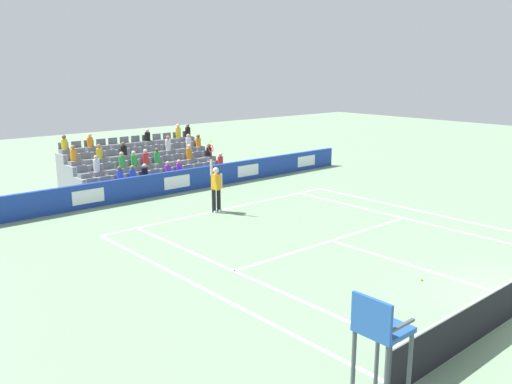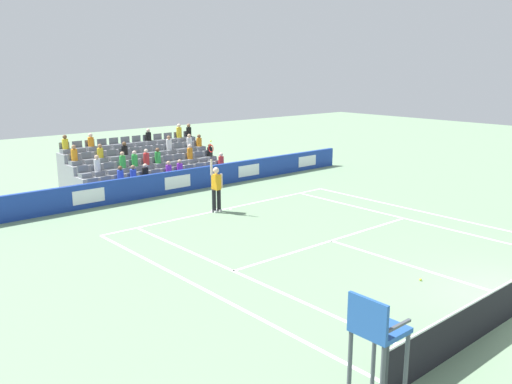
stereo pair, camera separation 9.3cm
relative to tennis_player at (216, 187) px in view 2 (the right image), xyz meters
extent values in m
cube|color=white|center=(-0.65, -0.09, -0.99)|extent=(10.97, 0.10, 0.01)
cube|color=white|center=(-0.65, 5.40, -0.99)|extent=(8.23, 0.10, 0.01)
cube|color=white|center=(-0.65, 8.60, -0.99)|extent=(0.10, 6.40, 0.01)
cube|color=white|center=(3.46, 5.86, -0.99)|extent=(0.10, 11.89, 0.01)
cube|color=white|center=(-4.77, 5.86, -0.99)|extent=(0.10, 11.89, 0.01)
cube|color=white|center=(4.83, 5.86, -0.99)|extent=(0.10, 11.89, 0.01)
cube|color=white|center=(-6.14, 5.86, -0.99)|extent=(0.10, 11.89, 0.01)
cube|color=white|center=(-0.65, 0.01, -0.99)|extent=(0.10, 0.20, 0.01)
cube|color=#193899|center=(-0.65, -3.89, -0.49)|extent=(21.09, 0.20, 1.00)
cube|color=white|center=(-9.09, -3.78, -0.49)|extent=(1.35, 0.01, 0.56)
cube|color=white|center=(-4.87, -3.78, -0.49)|extent=(1.35, 0.01, 0.56)
cube|color=white|center=(-0.65, -3.78, -0.49)|extent=(1.35, 0.01, 0.56)
cube|color=white|center=(3.56, -3.78, -0.49)|extent=(1.35, 0.01, 0.56)
cylinder|color=#33383D|center=(5.28, 11.80, -0.46)|extent=(0.10, 0.10, 1.07)
cylinder|color=black|center=(-0.13, 0.00, -0.54)|extent=(0.16, 0.16, 0.90)
cylinder|color=black|center=(0.11, 0.00, -0.54)|extent=(0.16, 0.16, 0.90)
cube|color=white|center=(-0.13, 0.00, -0.95)|extent=(0.12, 0.26, 0.08)
cube|color=white|center=(0.11, 0.00, -0.95)|extent=(0.12, 0.26, 0.08)
cube|color=orange|center=(-0.01, 0.00, 0.21)|extent=(0.23, 0.36, 0.60)
sphere|color=beige|center=(-0.01, 0.00, 0.67)|extent=(0.24, 0.24, 0.24)
cylinder|color=beige|center=(0.21, 0.00, 0.82)|extent=(0.09, 0.09, 0.62)
cylinder|color=beige|center=(-0.23, 0.04, 0.23)|extent=(0.09, 0.09, 0.56)
cylinder|color=black|center=(0.21, 0.00, 1.27)|extent=(0.04, 0.04, 0.28)
torus|color=red|center=(0.21, 0.00, 1.55)|extent=(0.03, 0.31, 0.31)
sphere|color=#D1E533|center=(0.21, 0.00, 1.83)|extent=(0.07, 0.07, 0.07)
cylinder|color=#474C54|center=(5.73, 11.87, -0.14)|extent=(0.07, 0.07, 1.71)
cylinder|color=#474C54|center=(5.73, 12.47, -0.14)|extent=(0.07, 0.07, 1.71)
cylinder|color=#474C54|center=(6.33, 11.87, -0.14)|extent=(0.07, 0.07, 1.71)
cube|color=#23519E|center=(6.03, 12.17, 0.76)|extent=(0.70, 0.70, 0.08)
cube|color=#23519E|center=(6.35, 12.17, 1.07)|extent=(0.06, 0.70, 0.55)
cube|color=#474C54|center=(6.03, 11.85, 0.94)|extent=(0.56, 0.05, 0.04)
cube|color=#474C54|center=(6.03, 12.49, 0.94)|extent=(0.56, 0.05, 0.04)
cube|color=gray|center=(-0.65, -4.96, -0.78)|extent=(7.44, 0.95, 0.42)
cube|color=slate|center=(-4.06, -4.96, -0.47)|extent=(0.48, 0.44, 0.20)
cube|color=slate|center=(-4.06, -5.16, -0.22)|extent=(0.48, 0.04, 0.30)
cube|color=slate|center=(-3.44, -4.96, -0.47)|extent=(0.48, 0.44, 0.20)
cube|color=slate|center=(-3.44, -5.16, -0.22)|extent=(0.48, 0.04, 0.30)
cube|color=slate|center=(-2.82, -4.96, -0.47)|extent=(0.48, 0.44, 0.20)
cube|color=slate|center=(-2.82, -5.16, -0.22)|extent=(0.48, 0.04, 0.30)
cube|color=slate|center=(-2.20, -4.96, -0.47)|extent=(0.48, 0.44, 0.20)
cube|color=slate|center=(-2.20, -5.16, -0.22)|extent=(0.48, 0.04, 0.30)
cube|color=slate|center=(-1.58, -4.96, -0.47)|extent=(0.48, 0.44, 0.20)
cube|color=slate|center=(-1.58, -5.16, -0.22)|extent=(0.48, 0.04, 0.30)
cube|color=slate|center=(-0.96, -4.96, -0.47)|extent=(0.48, 0.44, 0.20)
cube|color=slate|center=(-0.96, -5.16, -0.22)|extent=(0.48, 0.04, 0.30)
cube|color=slate|center=(-0.34, -4.96, -0.47)|extent=(0.48, 0.44, 0.20)
cube|color=slate|center=(-0.34, -5.16, -0.22)|extent=(0.48, 0.04, 0.30)
cube|color=slate|center=(0.28, -4.96, -0.47)|extent=(0.48, 0.44, 0.20)
cube|color=slate|center=(0.28, -5.16, -0.22)|extent=(0.48, 0.04, 0.30)
cube|color=slate|center=(0.90, -4.96, -0.47)|extent=(0.48, 0.44, 0.20)
cube|color=slate|center=(0.90, -5.16, -0.22)|extent=(0.48, 0.04, 0.30)
cube|color=slate|center=(1.52, -4.96, -0.47)|extent=(0.48, 0.44, 0.20)
cube|color=slate|center=(1.52, -5.16, -0.22)|extent=(0.48, 0.04, 0.30)
cube|color=slate|center=(2.14, -4.96, -0.47)|extent=(0.48, 0.44, 0.20)
cube|color=slate|center=(2.14, -5.16, -0.22)|extent=(0.48, 0.04, 0.30)
cube|color=slate|center=(2.76, -4.96, -0.47)|extent=(0.48, 0.44, 0.20)
cube|color=slate|center=(2.76, -5.16, -0.22)|extent=(0.48, 0.04, 0.30)
cube|color=gray|center=(-0.65, -5.91, -0.57)|extent=(7.44, 0.95, 0.84)
cube|color=slate|center=(-4.06, -5.91, -0.05)|extent=(0.48, 0.44, 0.20)
cube|color=slate|center=(-4.06, -6.11, 0.20)|extent=(0.48, 0.04, 0.30)
cube|color=slate|center=(-3.44, -5.91, -0.05)|extent=(0.48, 0.44, 0.20)
cube|color=slate|center=(-3.44, -6.11, 0.20)|extent=(0.48, 0.04, 0.30)
cube|color=slate|center=(-2.82, -5.91, -0.05)|extent=(0.48, 0.44, 0.20)
cube|color=slate|center=(-2.82, -6.11, 0.20)|extent=(0.48, 0.04, 0.30)
cube|color=slate|center=(-2.20, -5.91, -0.05)|extent=(0.48, 0.44, 0.20)
cube|color=slate|center=(-2.20, -6.11, 0.20)|extent=(0.48, 0.04, 0.30)
cube|color=slate|center=(-1.58, -5.91, -0.05)|extent=(0.48, 0.44, 0.20)
cube|color=slate|center=(-1.58, -6.11, 0.20)|extent=(0.48, 0.04, 0.30)
cube|color=slate|center=(-0.96, -5.91, -0.05)|extent=(0.48, 0.44, 0.20)
cube|color=slate|center=(-0.96, -6.11, 0.20)|extent=(0.48, 0.04, 0.30)
cube|color=slate|center=(-0.34, -5.91, -0.05)|extent=(0.48, 0.44, 0.20)
cube|color=slate|center=(-0.34, -6.11, 0.20)|extent=(0.48, 0.04, 0.30)
cube|color=slate|center=(0.28, -5.91, -0.05)|extent=(0.48, 0.44, 0.20)
cube|color=slate|center=(0.28, -6.11, 0.20)|extent=(0.48, 0.04, 0.30)
cube|color=slate|center=(0.90, -5.91, -0.05)|extent=(0.48, 0.44, 0.20)
cube|color=slate|center=(0.90, -6.11, 0.20)|extent=(0.48, 0.04, 0.30)
cube|color=slate|center=(1.52, -5.91, -0.05)|extent=(0.48, 0.44, 0.20)
cube|color=slate|center=(1.52, -6.11, 0.20)|extent=(0.48, 0.04, 0.30)
cube|color=slate|center=(2.14, -5.91, -0.05)|extent=(0.48, 0.44, 0.20)
cube|color=slate|center=(2.14, -6.11, 0.20)|extent=(0.48, 0.04, 0.30)
cube|color=slate|center=(2.76, -5.91, -0.05)|extent=(0.48, 0.44, 0.20)
cube|color=slate|center=(2.76, -6.11, 0.20)|extent=(0.48, 0.04, 0.30)
cube|color=gray|center=(-0.65, -6.86, -0.36)|extent=(7.44, 0.95, 1.26)
cube|color=slate|center=(-4.06, -6.86, 0.37)|extent=(0.48, 0.44, 0.20)
cube|color=slate|center=(-4.06, -7.06, 0.62)|extent=(0.48, 0.04, 0.30)
cube|color=slate|center=(-3.44, -6.86, 0.37)|extent=(0.48, 0.44, 0.20)
cube|color=slate|center=(-3.44, -7.06, 0.62)|extent=(0.48, 0.04, 0.30)
cube|color=slate|center=(-2.82, -6.86, 0.37)|extent=(0.48, 0.44, 0.20)
cube|color=slate|center=(-2.82, -7.06, 0.62)|extent=(0.48, 0.04, 0.30)
cube|color=slate|center=(-2.20, -6.86, 0.37)|extent=(0.48, 0.44, 0.20)
cube|color=slate|center=(-2.20, -7.06, 0.62)|extent=(0.48, 0.04, 0.30)
cube|color=slate|center=(-1.58, -6.86, 0.37)|extent=(0.48, 0.44, 0.20)
cube|color=slate|center=(-1.58, -7.06, 0.62)|extent=(0.48, 0.04, 0.30)
cube|color=slate|center=(-0.96, -6.86, 0.37)|extent=(0.48, 0.44, 0.20)
cube|color=slate|center=(-0.96, -7.06, 0.62)|extent=(0.48, 0.04, 0.30)
cube|color=slate|center=(-0.34, -6.86, 0.37)|extent=(0.48, 0.44, 0.20)
cube|color=slate|center=(-0.34, -7.06, 0.62)|extent=(0.48, 0.04, 0.30)
cube|color=slate|center=(0.28, -6.86, 0.37)|extent=(0.48, 0.44, 0.20)
cube|color=slate|center=(0.28, -7.06, 0.62)|extent=(0.48, 0.04, 0.30)
cube|color=slate|center=(0.90, -6.86, 0.37)|extent=(0.48, 0.44, 0.20)
cube|color=slate|center=(0.90, -7.06, 0.62)|extent=(0.48, 0.04, 0.30)
cube|color=slate|center=(1.52, -6.86, 0.37)|extent=(0.48, 0.44, 0.20)
cube|color=slate|center=(1.52, -7.06, 0.62)|extent=(0.48, 0.04, 0.30)
cube|color=slate|center=(2.14, -6.86, 0.37)|extent=(0.48, 0.44, 0.20)
cube|color=slate|center=(2.14, -7.06, 0.62)|extent=(0.48, 0.04, 0.30)
cube|color=slate|center=(2.76, -6.86, 0.37)|extent=(0.48, 0.44, 0.20)
cube|color=slate|center=(2.76, -7.06, 0.62)|extent=(0.48, 0.04, 0.30)
cube|color=gray|center=(-0.65, -7.81, -0.15)|extent=(7.44, 0.95, 1.68)
cube|color=slate|center=(-4.06, -7.81, 0.79)|extent=(0.48, 0.44, 0.20)
cube|color=slate|center=(-4.06, -8.01, 1.04)|extent=(0.48, 0.04, 0.30)
cube|color=slate|center=(-3.44, -7.81, 0.79)|extent=(0.48, 0.44, 0.20)
cube|color=slate|center=(-3.44, -8.01, 1.04)|extent=(0.48, 0.04, 0.30)
cube|color=slate|center=(-2.82, -7.81, 0.79)|extent=(0.48, 0.44, 0.20)
cube|color=slate|center=(-2.82, -8.01, 1.04)|extent=(0.48, 0.04, 0.30)
cube|color=slate|center=(-2.20, -7.81, 0.79)|extent=(0.48, 0.44, 0.20)
cube|color=slate|center=(-2.20, -8.01, 1.04)|extent=(0.48, 0.04, 0.30)
cube|color=slate|center=(-1.58, -7.81, 0.79)|extent=(0.48, 0.44, 0.20)
cube|color=slate|center=(-1.58, -8.01, 1.04)|extent=(0.48, 0.04, 0.30)
cube|color=slate|center=(-0.96, -7.81, 0.79)|extent=(0.48, 0.44, 0.20)
cube|color=slate|center=(-0.96, -8.01, 1.04)|extent=(0.48, 0.04, 0.30)
cube|color=slate|center=(-0.34, -7.81, 0.79)|extent=(0.48, 0.44, 0.20)
cube|color=slate|center=(-0.34, -8.01, 1.04)|extent=(0.48, 0.04, 0.30)
cube|color=slate|center=(0.28, -7.81, 0.79)|extent=(0.48, 0.44, 0.20)
cube|color=slate|center=(0.28, -8.01, 1.04)|extent=(0.48, 0.04, 0.30)
cube|color=slate|center=(0.90, -7.81, 0.79)|extent=(0.48, 0.44, 0.20)
cube|color=slate|center=(0.90, -8.01, 1.04)|extent=(0.48, 0.04, 0.30)
cube|color=slate|center=(1.52, -7.81, 0.79)|extent=(0.48, 0.44, 0.20)
cube|color=slate|center=(1.52, -8.01, 1.04)|extent=(0.48, 0.04, 0.30)
cube|color=slate|center=(2.14, -7.81, 0.79)|extent=(0.48, 0.44, 0.20)
cube|color=slate|center=(2.14, -8.01, 1.04)|extent=(0.48, 0.04, 0.30)
cube|color=slate|center=(2.76, -7.81, 0.79)|extent=(0.48, 0.44, 0.20)
cube|color=slate|center=(2.76, -8.01, 1.04)|extent=(0.48, 0.04, 0.30)
cylinder|color=red|center=(-4.06, -5.01, -0.11)|extent=(0.28, 0.28, 0.52)
sphere|color=beige|center=(-4.06, -5.01, 0.25)|extent=(0.20, 0.20, 0.20)
cylinder|color=orange|center=(-4.06, -6.91, 0.68)|extent=(0.28, 0.28, 0.43)
sphere|color=brown|center=(-4.06, -6.91, 1.00)|extent=(0.20, 0.20, 0.20)
cylinder|color=black|center=(-1.58, -7.86, 1.10)|extent=(0.28, 0.28, 0.43)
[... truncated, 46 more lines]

